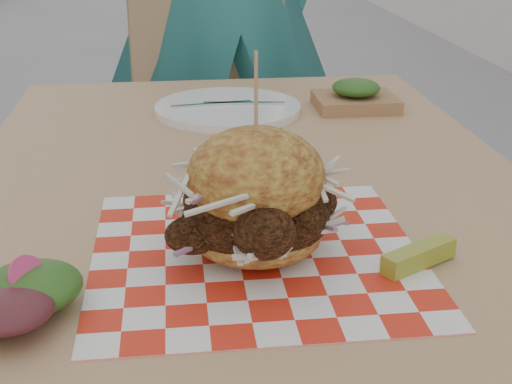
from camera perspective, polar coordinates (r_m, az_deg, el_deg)
The scene contains 8 objects.
patio_table at distance 1.04m, azimuth -0.67°, elevation -2.97°, with size 0.80×1.20×0.75m.
patio_chair at distance 1.93m, azimuth -4.05°, elevation 5.35°, with size 0.49×0.50×0.95m.
paper_liner at distance 0.79m, azimuth 0.00°, elevation -4.94°, with size 0.36×0.36×0.00m, color red.
sandwich at distance 0.77m, azimuth 0.00°, elevation -0.74°, with size 0.20×0.20×0.22m.
pickle_spear at distance 0.78m, azimuth 12.91°, elevation -5.00°, with size 0.10×0.02×0.02m, color #A9AC32.
side_salad at distance 0.71m, azimuth -19.00°, elevation -8.76°, with size 0.14×0.14×0.05m.
place_setting at distance 1.33m, azimuth -2.27°, elevation 6.70°, with size 0.27×0.27×0.02m.
kraft_tray at distance 1.36m, azimuth 7.98°, elevation 7.56°, with size 0.15×0.12×0.06m.
Camera 1 is at (-0.33, -0.86, 1.12)m, focal length 50.00 mm.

